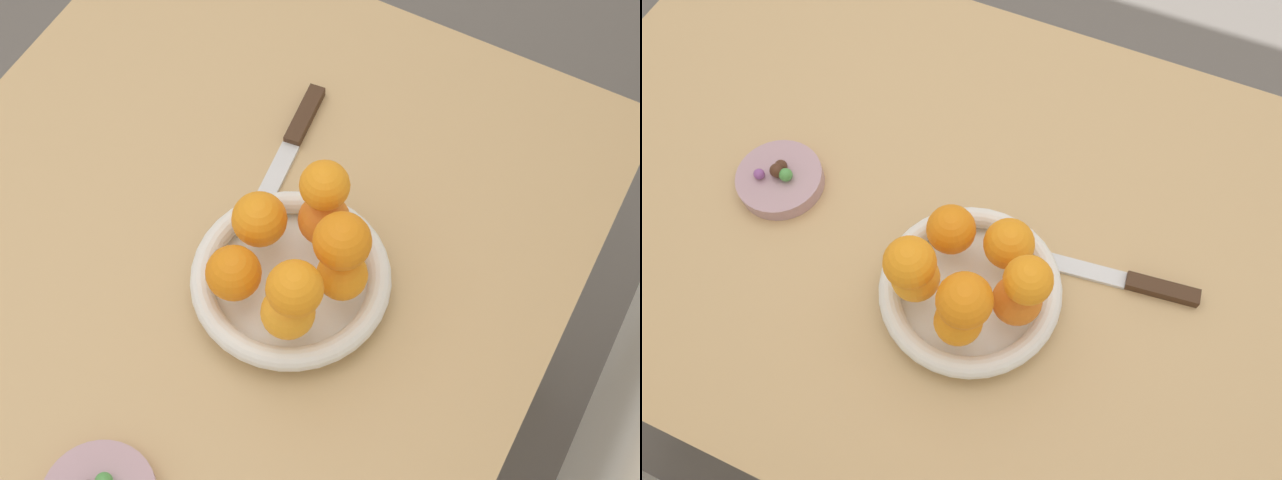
% 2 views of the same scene
% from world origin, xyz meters
% --- Properties ---
extents(dining_table, '(1.10, 0.76, 0.74)m').
position_xyz_m(dining_table, '(0.00, 0.00, 0.65)').
color(dining_table, tan).
rests_on(dining_table, ground_plane).
extents(fruit_bowl, '(0.22, 0.22, 0.04)m').
position_xyz_m(fruit_bowl, '(-0.11, 0.09, 0.76)').
color(fruit_bowl, white).
rests_on(fruit_bowl, dining_table).
extents(orange_0, '(0.06, 0.06, 0.06)m').
position_xyz_m(orange_0, '(-0.14, 0.04, 0.81)').
color(orange_0, orange).
rests_on(orange_0, fruit_bowl).
extents(orange_1, '(0.06, 0.06, 0.06)m').
position_xyz_m(orange_1, '(-0.07, 0.05, 0.81)').
color(orange_1, orange).
rests_on(orange_1, fruit_bowl).
extents(orange_2, '(0.06, 0.06, 0.06)m').
position_xyz_m(orange_2, '(-0.06, 0.12, 0.81)').
color(orange_2, orange).
rests_on(orange_2, fruit_bowl).
extents(orange_3, '(0.06, 0.06, 0.06)m').
position_xyz_m(orange_3, '(-0.12, 0.15, 0.81)').
color(orange_3, orange).
rests_on(orange_3, fruit_bowl).
extents(orange_4, '(0.06, 0.06, 0.06)m').
position_xyz_m(orange_4, '(-0.17, 0.10, 0.81)').
color(orange_4, orange).
rests_on(orange_4, fruit_bowl).
extents(orange_5, '(0.05, 0.05, 0.05)m').
position_xyz_m(orange_5, '(-0.18, 0.10, 0.86)').
color(orange_5, orange).
rests_on(orange_5, orange_4).
extents(orange_6, '(0.06, 0.06, 0.06)m').
position_xyz_m(orange_6, '(-0.06, 0.13, 0.87)').
color(orange_6, orange).
rests_on(orange_6, orange_2).
extents(orange_7, '(0.06, 0.06, 0.06)m').
position_xyz_m(orange_7, '(-0.13, 0.15, 0.87)').
color(orange_7, orange).
rests_on(orange_7, orange_3).
extents(knife, '(0.26, 0.05, 0.01)m').
position_xyz_m(knife, '(-0.27, -0.00, 0.75)').
color(knife, '#3F2819').
rests_on(knife, dining_table).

